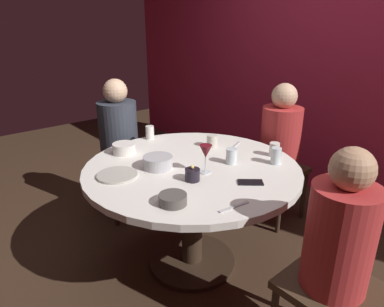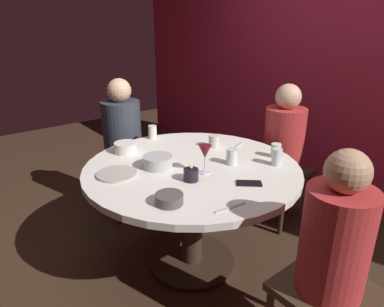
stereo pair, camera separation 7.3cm
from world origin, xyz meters
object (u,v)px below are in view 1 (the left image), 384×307
seated_diner_left (119,134)px  cup_near_candle (150,133)px  dining_table (192,187)px  cup_by_left_diner (276,156)px  bowl_small_white (173,199)px  candle_holder (192,175)px  seated_diner_right (339,242)px  cell_phone (250,182)px  bowl_serving_large (158,162)px  cup_center_front (231,156)px  bowl_salad_center (124,148)px  cup_by_right_diner (274,149)px  seated_diner_back (280,139)px  dinner_plate (117,175)px  cup_far_edge (212,141)px  wine_glass (206,153)px

seated_diner_left → cup_near_candle: size_ratio=11.48×
dining_table → cup_by_left_diner: size_ratio=12.66×
dining_table → bowl_small_white: size_ratio=9.56×
seated_diner_left → candle_holder: 1.11m
seated_diner_left → seated_diner_right: (1.91, -0.00, -0.02)m
cell_phone → bowl_serving_large: bearing=-110.6°
cell_phone → cup_by_left_diner: 0.35m
bowl_small_white → cup_center_front: size_ratio=1.42×
bowl_salad_center → bowl_small_white: size_ratio=1.11×
bowl_serving_large → bowl_salad_center: size_ratio=1.17×
cell_phone → bowl_small_white: 0.48m
seated_diner_left → candle_holder: seated_diner_left is taller
cup_near_candle → candle_holder: bearing=-16.8°
bowl_salad_center → cup_near_candle: bearing=114.6°
bowl_small_white → cup_by_right_diner: bearing=94.5°
seated_diner_left → cup_center_front: size_ratio=11.80×
dining_table → cup_center_front: bearing=56.9°
seated_diner_back → dining_table: bearing=0.0°
seated_diner_right → cup_by_left_diner: (-0.65, 0.42, 0.10)m
dining_table → candle_holder: size_ratio=14.70×
seated_diner_left → dinner_plate: bearing=-29.6°
seated_diner_left → seated_diner_back: bearing=45.0°
cup_near_candle → cup_by_right_diner: 0.95m
dinner_plate → bowl_serving_large: size_ratio=1.30×
bowl_small_white → cup_far_edge: cup_far_edge is taller
bowl_salad_center → cup_center_front: 0.74m
seated_diner_back → dinner_plate: size_ratio=4.85×
candle_holder → cup_by_left_diner: (0.16, 0.56, 0.02)m
seated_diner_back → cup_near_candle: bearing=-35.9°
bowl_salad_center → cup_by_right_diner: cup_by_right_diner is taller
bowl_small_white → cup_center_front: cup_center_front is taller
candle_holder → cup_center_front: size_ratio=0.93×
bowl_serving_large → cup_near_candle: (-0.50, 0.28, 0.01)m
cup_near_candle → cup_by_left_diner: cup_by_left_diner is taller
bowl_small_white → cup_by_right_diner: 0.92m
seated_diner_left → cup_by_left_diner: (1.26, 0.42, 0.07)m
bowl_small_white → cup_far_edge: 0.87m
bowl_salad_center → bowl_small_white: bowl_salad_center is taller
bowl_salad_center → cup_far_edge: size_ratio=1.80×
seated_diner_right → wine_glass: size_ratio=6.44×
seated_diner_left → cup_center_front: 1.09m
bowl_serving_large → cup_center_front: bearing=57.9°
bowl_serving_large → cup_center_front: size_ratio=1.85×
cup_center_front → cup_far_edge: size_ratio=1.14×
candle_holder → bowl_small_white: size_ratio=0.65×
cup_near_candle → cup_far_edge: cup_near_candle is taller
cell_phone → cup_by_left_diner: cup_by_left_diner is taller
seated_diner_right → cup_near_candle: seated_diner_right is taller
cup_by_left_diner → cup_near_candle: bearing=-160.6°
seated_diner_left → cup_near_candle: (0.33, 0.09, 0.07)m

